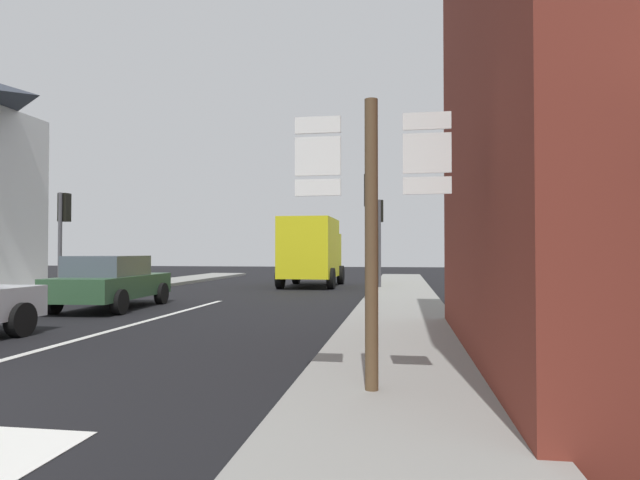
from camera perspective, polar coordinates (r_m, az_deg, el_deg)
The scene contains 9 objects.
ground_plane at distance 15.39m, azimuth -13.28°, elevation -7.14°, with size 80.00×80.00×0.00m, color black.
sidewalk_right at distance 12.29m, azimuth 8.77°, elevation -8.34°, with size 2.34×44.00×0.14m, color gray.
lane_centre_stripe at distance 11.80m, azimuth -20.68°, elevation -8.88°, with size 0.16×12.00×0.01m, color silver.
sedan_far at distance 15.72m, azimuth -21.66°, elevation -4.18°, with size 2.18×4.30×1.47m.
delivery_truck at distance 23.85m, azimuth -0.93°, elevation -1.10°, with size 2.50×5.01×3.05m.
route_sign_post at distance 5.59m, azimuth 5.59°, elevation 2.05°, with size 1.66×0.14×3.20m.
traffic_light_far_right at distance 21.81m, azimuth 6.46°, elevation 1.79°, with size 0.30×0.49×3.71m.
traffic_light_near_left at distance 18.60m, azimuth -26.01°, elevation 1.84°, with size 0.30×0.49×3.44m.
traffic_light_near_right at distance 14.90m, azimuth 5.38°, elevation 3.36°, with size 0.30×0.49×3.76m.
Camera 1 is at (5.74, -4.19, 1.59)m, focal length 29.60 mm.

